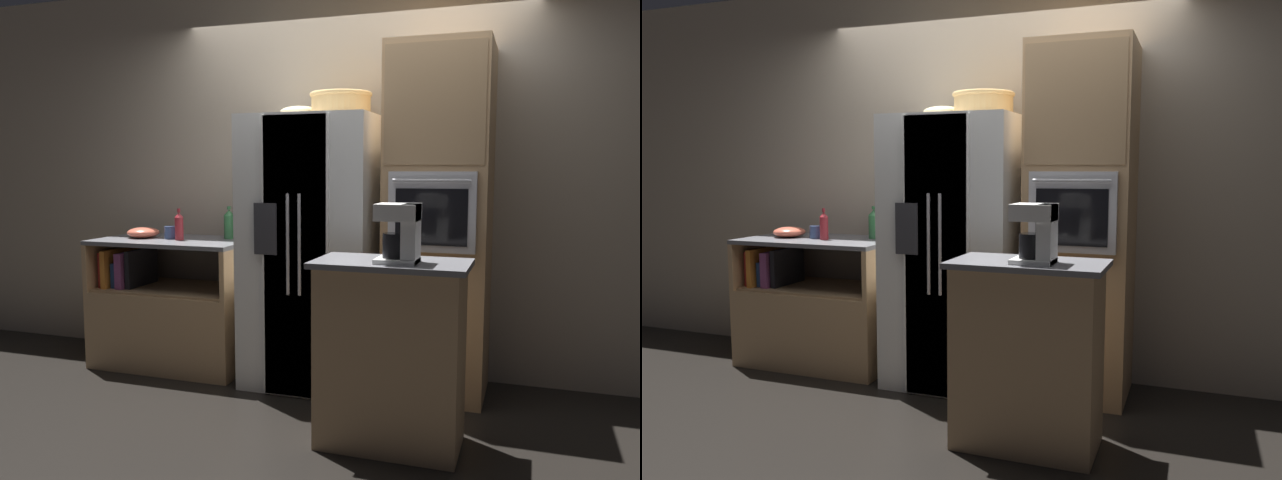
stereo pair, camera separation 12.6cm
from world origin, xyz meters
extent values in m
plane|color=black|center=(0.00, 0.00, 0.00)|extent=(20.00, 20.00, 0.00)
cube|color=tan|center=(0.00, 0.45, 1.40)|extent=(12.00, 0.06, 2.80)
cube|color=tan|center=(-1.23, 0.09, 0.28)|extent=(1.13, 0.66, 0.56)
cube|color=tan|center=(-1.23, 0.09, 0.57)|extent=(1.09, 0.61, 0.02)
cube|color=tan|center=(-1.78, 0.09, 0.73)|extent=(0.04, 0.66, 0.34)
cube|color=tan|center=(-0.69, 0.09, 0.73)|extent=(0.04, 0.66, 0.34)
cube|color=slate|center=(-1.23, 0.09, 0.92)|extent=(1.13, 0.66, 0.03)
cube|color=#B72D28|center=(-1.73, 0.06, 0.71)|extent=(0.04, 0.39, 0.26)
cube|color=orange|center=(-1.68, 0.06, 0.72)|extent=(0.04, 0.46, 0.27)
cube|color=#284C8E|center=(-1.63, 0.06, 0.67)|extent=(0.04, 0.36, 0.18)
cube|color=#934784|center=(-1.57, 0.06, 0.71)|extent=(0.06, 0.42, 0.26)
cube|color=black|center=(-1.51, 0.06, 0.72)|extent=(0.04, 0.37, 0.27)
cube|color=white|center=(-0.14, 0.07, 0.89)|extent=(0.85, 0.71, 1.79)
cube|color=white|center=(-0.15, -0.29, 0.89)|extent=(0.42, 0.02, 1.75)
cube|color=white|center=(-0.14, -0.29, 0.89)|extent=(0.42, 0.02, 1.75)
cylinder|color=#B2B2B7|center=(-0.18, -0.32, 0.98)|extent=(0.02, 0.02, 0.63)
cylinder|color=#B2B2B7|center=(-0.11, -0.32, 0.98)|extent=(0.02, 0.02, 0.63)
cube|color=#2D2D33|center=(-0.34, -0.31, 1.07)|extent=(0.15, 0.01, 0.32)
cube|color=tan|center=(0.67, 0.13, 1.10)|extent=(0.63, 0.59, 2.21)
cube|color=silver|center=(0.67, -0.18, 1.19)|extent=(0.51, 0.04, 0.47)
cube|color=black|center=(0.67, -0.20, 1.16)|extent=(0.42, 0.01, 0.33)
cylinder|color=#B2B2B7|center=(0.67, -0.22, 1.38)|extent=(0.45, 0.02, 0.02)
cube|color=#A68259|center=(0.67, -0.17, 1.82)|extent=(0.59, 0.01, 0.70)
cube|color=tan|center=(0.56, -0.74, 0.47)|extent=(0.73, 0.42, 0.95)
cube|color=slate|center=(0.56, -0.74, 0.96)|extent=(0.79, 0.46, 0.03)
cylinder|color=tan|center=(0.01, 0.15, 1.86)|extent=(0.39, 0.39, 0.14)
torus|color=tan|center=(0.01, 0.15, 1.93)|extent=(0.41, 0.41, 0.03)
ellipsoid|color=beige|center=(-0.28, 0.15, 1.83)|extent=(0.27, 0.27, 0.08)
cylinder|color=maroon|center=(-1.17, 0.04, 1.02)|extent=(0.06, 0.06, 0.16)
cone|color=maroon|center=(-1.17, 0.04, 1.12)|extent=(0.06, 0.06, 0.03)
cylinder|color=maroon|center=(-1.17, 0.04, 1.15)|extent=(0.02, 0.02, 0.03)
cylinder|color=#33723F|center=(-0.87, 0.24, 1.02)|extent=(0.08, 0.08, 0.17)
cone|color=#33723F|center=(-0.87, 0.24, 1.13)|extent=(0.08, 0.08, 0.04)
cylinder|color=#33723F|center=(-0.87, 0.24, 1.16)|extent=(0.03, 0.03, 0.02)
cylinder|color=#384C7A|center=(-1.27, 0.09, 0.98)|extent=(0.09, 0.09, 0.09)
torus|color=#384C7A|center=(-1.23, 0.09, 0.98)|extent=(0.06, 0.01, 0.06)
ellipsoid|color=#DB664C|center=(-1.50, 0.09, 0.97)|extent=(0.24, 0.24, 0.08)
cube|color=white|center=(0.60, -0.80, 0.99)|extent=(0.21, 0.20, 0.02)
cylinder|color=black|center=(0.59, -0.80, 1.06)|extent=(0.12, 0.12, 0.12)
cube|color=white|center=(0.67, -0.80, 1.12)|extent=(0.07, 0.17, 0.30)
cube|color=white|center=(0.60, -0.80, 1.23)|extent=(0.21, 0.20, 0.08)
camera|label=1|loc=(1.24, -3.84, 1.44)|focal=35.00mm
camera|label=2|loc=(1.36, -3.80, 1.44)|focal=35.00mm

